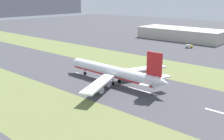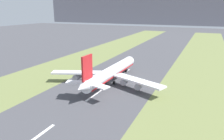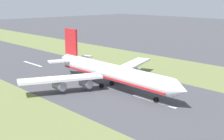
# 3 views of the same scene
# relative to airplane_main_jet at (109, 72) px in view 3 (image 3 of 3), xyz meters

# --- Properties ---
(ground_plane) EXTENTS (800.00, 800.00, 0.00)m
(ground_plane) POSITION_rel_airplane_main_jet_xyz_m (0.01, 1.15, -6.02)
(ground_plane) COLOR #424247
(grass_median_west) EXTENTS (40.00, 600.00, 0.01)m
(grass_median_west) POSITION_rel_airplane_main_jet_xyz_m (-44.99, 1.15, -6.02)
(grass_median_west) COLOR olive
(grass_median_west) RESTS_ON ground
(centreline_dash_near) EXTENTS (1.20, 18.00, 0.01)m
(centreline_dash_near) POSITION_rel_airplane_main_jet_xyz_m (0.01, -58.10, -6.01)
(centreline_dash_near) COLOR silver
(centreline_dash_near) RESTS_ON ground
(centreline_dash_mid) EXTENTS (1.20, 18.00, 0.01)m
(centreline_dash_mid) POSITION_rel_airplane_main_jet_xyz_m (0.01, -18.10, -6.01)
(centreline_dash_mid) COLOR silver
(centreline_dash_mid) RESTS_ON ground
(centreline_dash_far) EXTENTS (1.20, 18.00, 0.01)m
(centreline_dash_far) POSITION_rel_airplane_main_jet_xyz_m (0.01, 21.90, -6.01)
(centreline_dash_far) COLOR silver
(centreline_dash_far) RESTS_ON ground
(airplane_main_jet) EXTENTS (64.13, 67.08, 20.20)m
(airplane_main_jet) POSITION_rel_airplane_main_jet_xyz_m (0.00, 0.00, 0.00)
(airplane_main_jet) COLOR white
(airplane_main_jet) RESTS_ON ground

